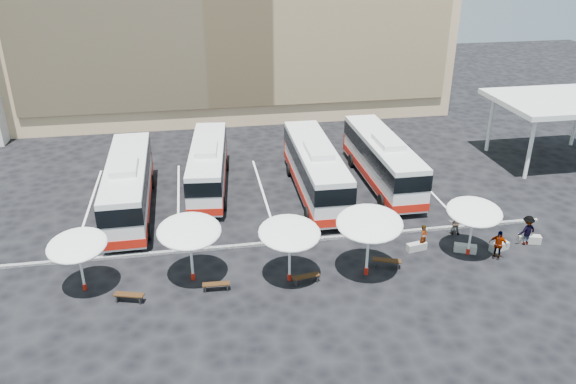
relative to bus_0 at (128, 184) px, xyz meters
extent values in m
plane|color=black|center=(9.08, -6.47, -1.97)|extent=(120.00, 120.00, 0.00)
cube|color=white|center=(33.08, 3.53, 3.03)|extent=(10.00, 8.00, 0.40)
cylinder|color=white|center=(29.08, 0.53, 0.43)|extent=(0.30, 0.30, 4.80)
cylinder|color=white|center=(29.08, 6.53, 0.43)|extent=(0.30, 0.30, 4.80)
cube|color=black|center=(9.08, -5.97, -1.90)|extent=(34.00, 0.25, 0.15)
cube|color=white|center=(-2.92, 1.53, -1.97)|extent=(0.15, 12.00, 0.01)
cube|color=white|center=(3.08, 1.53, -1.97)|extent=(0.15, 12.00, 0.01)
cube|color=white|center=(9.08, 1.53, -1.97)|extent=(0.15, 12.00, 0.01)
cube|color=white|center=(15.08, 1.53, -1.97)|extent=(0.15, 12.00, 0.01)
cube|color=white|center=(21.08, 1.53, -1.97)|extent=(0.15, 12.00, 0.01)
cube|color=white|center=(0.00, -0.01, -0.02)|extent=(2.67, 12.08, 3.01)
cube|color=black|center=(0.00, -0.01, 0.59)|extent=(2.73, 12.14, 1.10)
cube|color=#B7190D|center=(0.00, -0.01, -1.12)|extent=(2.73, 12.14, 0.55)
cube|color=#B7190D|center=(-0.08, 6.01, -0.77)|extent=(2.57, 0.23, 1.41)
cube|color=white|center=(0.01, -1.02, 1.69)|extent=(1.65, 3.03, 0.40)
cylinder|color=black|center=(-1.30, 3.48, -1.47)|extent=(0.36, 1.01, 1.00)
cylinder|color=black|center=(1.21, 3.51, -1.47)|extent=(0.36, 1.01, 1.00)
cylinder|color=black|center=(-1.20, -4.04, -1.47)|extent=(0.36, 1.01, 1.00)
cylinder|color=black|center=(1.31, -4.01, -1.47)|extent=(0.36, 1.01, 1.00)
cube|color=white|center=(5.33, 2.88, -0.18)|extent=(3.35, 11.23, 2.76)
cube|color=black|center=(5.33, 2.88, 0.38)|extent=(3.42, 11.29, 1.01)
cube|color=#B7190D|center=(5.33, 2.88, -1.19)|extent=(3.42, 11.29, 0.51)
cube|color=#B7190D|center=(5.86, 8.39, -0.87)|extent=(2.37, 0.41, 1.29)
cube|color=white|center=(5.24, 1.97, 1.39)|extent=(1.73, 2.89, 0.37)
cylinder|color=black|center=(4.50, 6.20, -1.51)|extent=(0.41, 0.95, 0.92)
cylinder|color=black|center=(6.79, 5.98, -1.51)|extent=(0.41, 0.95, 0.92)
cylinder|color=black|center=(3.83, -0.67, -1.51)|extent=(0.41, 0.95, 0.92)
cylinder|color=black|center=(6.13, -0.90, -1.51)|extent=(0.41, 0.95, 0.92)
cube|color=white|center=(12.71, 0.53, 0.00)|extent=(2.73, 12.21, 3.04)
cube|color=black|center=(12.71, 0.53, 0.61)|extent=(2.79, 12.27, 1.12)
cube|color=#B7190D|center=(12.71, 0.53, -1.11)|extent=(2.79, 12.27, 0.56)
cube|color=#B7190D|center=(12.81, 6.61, -0.76)|extent=(2.60, 0.24, 1.42)
cube|color=white|center=(12.70, -0.49, 1.73)|extent=(1.67, 3.07, 0.41)
cylinder|color=black|center=(11.50, 4.10, -1.47)|extent=(0.37, 1.02, 1.01)
cylinder|color=black|center=(14.04, 4.06, -1.47)|extent=(0.37, 1.02, 1.01)
cylinder|color=black|center=(11.38, -3.51, -1.47)|extent=(0.37, 1.02, 1.01)
cylinder|color=black|center=(13.92, -3.55, -1.47)|extent=(0.37, 1.02, 1.01)
cube|color=white|center=(17.95, 1.51, -0.03)|extent=(2.50, 11.95, 2.99)
cube|color=black|center=(17.95, 1.51, 0.57)|extent=(2.56, 12.01, 1.10)
cube|color=#B7190D|center=(17.95, 1.51, -1.13)|extent=(2.56, 12.01, 0.55)
cube|color=#B7190D|center=(17.94, 7.49, -0.78)|extent=(2.55, 0.20, 1.39)
cube|color=white|center=(17.95, 0.52, 1.66)|extent=(1.60, 2.99, 0.40)
cylinder|color=black|center=(16.70, 5.00, -1.48)|extent=(0.35, 1.00, 1.00)
cylinder|color=black|center=(19.19, 5.00, -1.48)|extent=(0.35, 1.00, 1.00)
cylinder|color=black|center=(16.71, -2.47, -1.48)|extent=(0.35, 1.00, 1.00)
cylinder|color=black|center=(19.20, -2.47, -1.48)|extent=(0.35, 1.00, 1.00)
cylinder|color=white|center=(-1.72, -8.96, -0.64)|extent=(0.15, 0.15, 2.67)
cylinder|color=#B7190D|center=(-1.72, -8.96, -1.80)|extent=(0.23, 0.23, 0.36)
ellipsoid|color=white|center=(-1.72, -8.96, 0.75)|extent=(3.56, 3.59, 0.92)
cylinder|color=white|center=(3.91, -8.96, -0.49)|extent=(0.15, 0.15, 2.97)
cylinder|color=#B7190D|center=(3.91, -8.96, -1.78)|extent=(0.24, 0.24, 0.40)
ellipsoid|color=white|center=(3.91, -8.96, 1.05)|extent=(3.73, 3.77, 1.02)
cylinder|color=white|center=(9.04, -9.92, -0.53)|extent=(0.15, 0.15, 2.89)
cylinder|color=#B7190D|center=(9.04, -9.92, -1.78)|extent=(0.23, 0.23, 0.39)
ellipsoid|color=white|center=(9.04, -9.92, 0.97)|extent=(3.60, 3.64, 0.99)
cylinder|color=white|center=(13.29, -10.06, -0.41)|extent=(0.19, 0.19, 3.13)
cylinder|color=#B7190D|center=(13.29, -10.06, -1.76)|extent=(0.30, 0.30, 0.42)
ellipsoid|color=white|center=(13.29, -10.06, 1.21)|extent=(4.58, 4.61, 1.07)
cylinder|color=white|center=(19.77, -9.06, -0.60)|extent=(0.16, 0.16, 2.75)
cylinder|color=#B7190D|center=(19.77, -9.06, -1.79)|extent=(0.24, 0.24, 0.37)
ellipsoid|color=white|center=(19.77, -9.06, 0.82)|extent=(3.78, 3.81, 0.94)
cube|color=black|center=(0.69, -10.44, -1.54)|extent=(1.58, 0.83, 0.06)
cube|color=black|center=(0.10, -10.27, -1.77)|extent=(0.17, 0.39, 0.41)
cube|color=black|center=(1.27, -10.62, -1.77)|extent=(0.17, 0.39, 0.41)
cube|color=black|center=(5.09, -10.21, -1.56)|extent=(1.44, 0.44, 0.06)
cube|color=black|center=(4.52, -10.19, -1.78)|extent=(0.07, 0.36, 0.38)
cube|color=black|center=(5.66, -10.23, -1.78)|extent=(0.07, 0.36, 0.38)
cube|color=black|center=(9.87, -10.33, -1.55)|extent=(1.53, 0.62, 0.06)
cube|color=black|center=(9.28, -10.42, -1.78)|extent=(0.12, 0.38, 0.40)
cube|color=black|center=(10.45, -10.23, -1.78)|extent=(0.12, 0.38, 0.40)
cube|color=black|center=(14.62, -9.59, -1.52)|extent=(1.64, 0.93, 0.06)
cube|color=black|center=(14.02, -9.37, -1.76)|extent=(0.19, 0.40, 0.42)
cube|color=black|center=(15.22, -9.80, -1.76)|extent=(0.19, 0.40, 0.42)
cube|color=gray|center=(16.98, -8.10, -1.74)|extent=(1.27, 0.62, 0.46)
cube|color=gray|center=(19.71, -8.79, -1.74)|extent=(1.33, 0.91, 0.48)
cube|color=gray|center=(21.79, -8.93, -1.74)|extent=(1.29, 0.72, 0.46)
cube|color=gray|center=(24.02, -8.44, -1.73)|extent=(1.38, 0.79, 0.49)
imported|color=black|center=(17.39, -8.01, -1.20)|extent=(0.68, 0.63, 1.55)
imported|color=black|center=(20.01, -6.65, -1.18)|extent=(0.93, 0.83, 1.58)
imported|color=black|center=(21.18, -9.71, -1.09)|extent=(1.07, 1.00, 1.76)
imported|color=black|center=(23.66, -8.55, -1.04)|extent=(1.33, 0.94, 1.87)
camera|label=1|loc=(4.62, -34.94, 15.24)|focal=35.00mm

